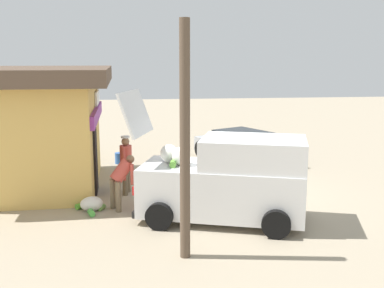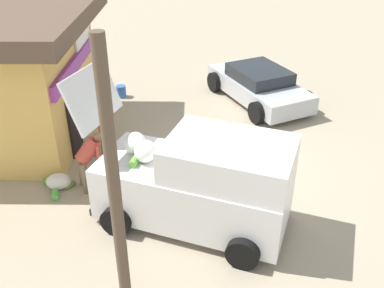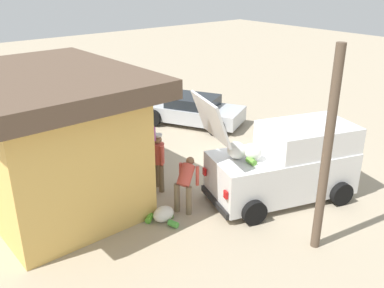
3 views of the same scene
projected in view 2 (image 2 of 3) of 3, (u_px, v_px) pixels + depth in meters
ground_plane at (219, 164)px, 11.14m from camera, size 60.00×60.00×0.00m
storefront_bar at (13, 73)px, 11.50m from camera, size 5.61×4.47×3.58m
delivery_van at (200, 182)px, 8.69m from camera, size 2.98×4.56×3.09m
parked_sedan at (259, 85)px, 14.25m from camera, size 4.31×3.40×1.15m
vendor_standing at (105, 124)px, 10.96m from camera, size 0.56×0.40×1.69m
customer_bending at (88, 157)px, 9.85m from camera, size 0.65×0.71×1.40m
unloaded_banana_pile at (59, 182)px, 10.15m from camera, size 0.88×0.80×0.37m
paint_bucket at (121, 91)px, 14.70m from camera, size 0.32×0.32×0.40m
utility_pole at (114, 185)px, 6.40m from camera, size 0.20×0.20×4.59m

